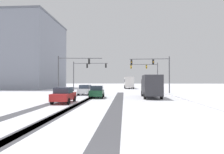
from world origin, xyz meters
TOP-DOWN VIEW (x-y plane):
  - wheel_track_left_lane at (-2.91, 16.22)m, footprint 0.71×35.69m
  - wheel_track_right_lane at (-2.69, 16.22)m, footprint 0.79×35.69m
  - wheel_track_center at (0.96, 16.22)m, footprint 1.16×35.69m
  - wheel_track_oncoming at (-5.73, 16.22)m, footprint 1.02×35.69m
  - traffic_signal_far_right at (7.16, 42.24)m, footprint 6.64×0.84m
  - traffic_signal_near_left at (-7.33, 28.61)m, footprint 7.49×0.74m
  - traffic_signal_far_left at (-6.80, 38.53)m, footprint 7.58×0.55m
  - traffic_signal_near_right at (7.04, 30.55)m, footprint 6.95×0.58m
  - car_white_lead at (-4.59, 27.27)m, footprint 1.98×4.18m
  - car_dark_green_second at (-1.99, 22.06)m, footprint 1.98×4.18m
  - car_red_third at (-4.56, 15.89)m, footprint 1.92×4.14m
  - bus_oncoming at (2.97, 54.76)m, footprint 2.86×11.05m
  - box_truck_delivery at (5.28, 22.82)m, footprint 2.41×7.44m
  - office_building_far_left_block at (-33.18, 52.38)m, footprint 29.46×22.11m

SIDE VIEW (x-z plane):
  - wheel_track_left_lane at x=-2.91m, z-range 0.00..0.01m
  - wheel_track_right_lane at x=-2.69m, z-range 0.00..0.01m
  - wheel_track_center at x=0.96m, z-range 0.00..0.01m
  - wheel_track_oncoming at x=-5.73m, z-range 0.00..0.01m
  - car_white_lead at x=-4.59m, z-range 0.01..1.63m
  - car_dark_green_second at x=-1.99m, z-range 0.01..1.63m
  - car_red_third at x=-4.56m, z-range 0.01..1.63m
  - box_truck_delivery at x=5.28m, z-range 0.12..3.14m
  - bus_oncoming at x=2.97m, z-range 0.30..3.68m
  - traffic_signal_near_left at x=-7.33m, z-range 1.26..7.76m
  - traffic_signal_far_right at x=7.16m, z-range 1.42..7.92m
  - traffic_signal_near_right at x=7.04m, z-range 1.43..7.93m
  - traffic_signal_far_left at x=-6.80m, z-range 1.46..7.96m
  - office_building_far_left_block at x=-33.18m, z-range 0.01..20.37m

